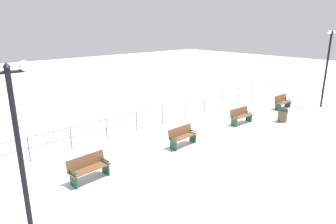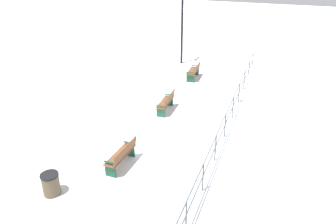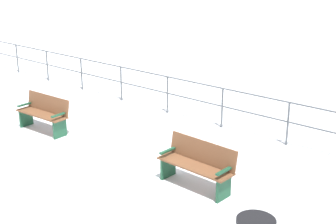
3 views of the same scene
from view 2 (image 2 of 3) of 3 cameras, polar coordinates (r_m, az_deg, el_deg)
name	(u,v)px [view 2 (image 2 of 3)]	position (r m, az deg, el deg)	size (l,w,h in m)	color
ground_plane	(148,135)	(14.38, -3.46, -3.86)	(80.00, 80.00, 0.00)	white
bench_nearest	(194,71)	(20.46, 4.46, 6.95)	(0.66, 1.57, 0.92)	brown
bench_second	(167,102)	(16.17, -0.25, 1.70)	(0.56, 1.57, 0.92)	brown
bench_third	(122,155)	(12.26, -7.80, -7.22)	(0.58, 1.62, 0.91)	brown
lamppost_near	(182,17)	(22.69, 2.42, 15.73)	(0.26, 1.05, 4.72)	black
waterfront_railing	(221,132)	(13.25, 8.95, -3.33)	(0.05, 20.49, 1.09)	#4C5156
trash_bin	(51,184)	(11.59, -19.23, -11.45)	(0.58, 0.58, 0.76)	brown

